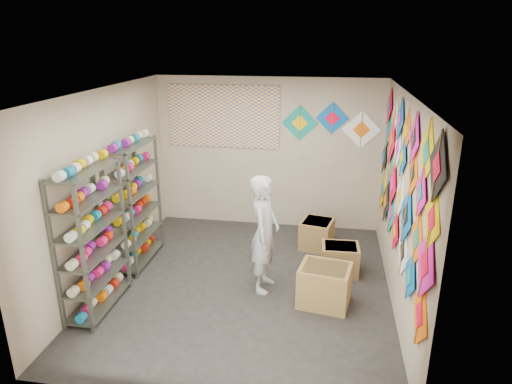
% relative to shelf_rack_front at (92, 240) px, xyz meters
% --- Properties ---
extents(ground, '(4.50, 4.50, 0.00)m').
position_rel_shelf_rack_front_xyz_m(ground, '(1.78, 0.85, -0.95)').
color(ground, black).
extents(room_walls, '(4.50, 4.50, 4.50)m').
position_rel_shelf_rack_front_xyz_m(room_walls, '(1.78, 0.85, 0.69)').
color(room_walls, tan).
rests_on(room_walls, ground).
extents(shelf_rack_front, '(0.40, 1.10, 1.90)m').
position_rel_shelf_rack_front_xyz_m(shelf_rack_front, '(0.00, 0.00, 0.00)').
color(shelf_rack_front, '#4C5147').
rests_on(shelf_rack_front, ground).
extents(shelf_rack_back, '(0.40, 1.10, 1.90)m').
position_rel_shelf_rack_front_xyz_m(shelf_rack_back, '(0.00, 1.30, 0.00)').
color(shelf_rack_back, '#4C5147').
rests_on(shelf_rack_back, ground).
extents(string_spools, '(0.12, 2.36, 0.12)m').
position_rel_shelf_rack_front_xyz_m(string_spools, '(-0.00, 0.65, 0.10)').
color(string_spools, '#EA1A6A').
rests_on(string_spools, ground).
extents(kite_wall_display, '(0.06, 4.28, 2.08)m').
position_rel_shelf_rack_front_xyz_m(kite_wall_display, '(3.76, 0.81, 0.69)').
color(kite_wall_display, orange).
rests_on(kite_wall_display, room_walls).
extents(back_wall_kites, '(1.69, 0.02, 0.79)m').
position_rel_shelf_rack_front_xyz_m(back_wall_kites, '(2.88, 3.09, 0.97)').
color(back_wall_kites, '#0A897B').
rests_on(back_wall_kites, room_walls).
extents(poster, '(2.00, 0.01, 1.10)m').
position_rel_shelf_rack_front_xyz_m(poster, '(0.98, 3.08, 1.05)').
color(poster, '#774699').
rests_on(poster, room_walls).
extents(shopkeeper, '(0.67, 0.50, 1.65)m').
position_rel_shelf_rack_front_xyz_m(shopkeeper, '(2.05, 0.82, -0.13)').
color(shopkeeper, beige).
rests_on(shopkeeper, ground).
extents(carton_a, '(0.73, 0.64, 0.54)m').
position_rel_shelf_rack_front_xyz_m(carton_a, '(2.89, 0.55, -0.68)').
color(carton_a, '#9F7B45').
rests_on(carton_a, ground).
extents(carton_b, '(0.55, 0.46, 0.44)m').
position_rel_shelf_rack_front_xyz_m(carton_b, '(3.10, 1.42, -0.73)').
color(carton_b, '#9F7B45').
rests_on(carton_b, ground).
extents(carton_c, '(0.59, 0.63, 0.47)m').
position_rel_shelf_rack_front_xyz_m(carton_c, '(2.73, 2.24, -0.72)').
color(carton_c, '#9F7B45').
rests_on(carton_c, ground).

